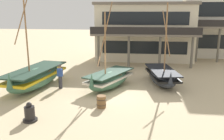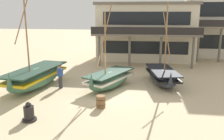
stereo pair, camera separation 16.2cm
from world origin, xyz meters
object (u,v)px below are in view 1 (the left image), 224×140
Objects in this scene: fisherman_by_hull at (60,77)px; harbor_building_main at (144,31)px; fishing_boat_centre_large at (36,77)px; harbor_building_annex at (219,10)px; capstan_winch at (30,114)px; wooden_barrel at (101,102)px; fishing_boat_near_left at (109,79)px; fishing_boat_far_right at (162,76)px.

fisherman_by_hull is 0.15× the size of harbor_building_main.
fishing_boat_centre_large is 0.69× the size of harbor_building_annex.
wooden_barrel is at bearing 33.47° from capstan_winch.
harbor_building_annex is (9.02, 3.00, 2.37)m from harbor_building_main.
fishing_boat_near_left is 3.54× the size of fisherman_by_hull.
wooden_barrel is 0.06× the size of harbor_building_main.
harbor_building_main reaches higher than fishing_boat_near_left.
fishing_boat_centre_large is 15.23m from harbor_building_main.
capstan_winch is at bearing -118.99° from fishing_boat_near_left.
fishing_boat_centre_large is 6.16m from wooden_barrel.
capstan_winch is (-3.21, -5.79, -0.27)m from fishing_boat_near_left.
fishing_boat_centre_large is at bearing -174.87° from fishing_boat_near_left.
harbor_building_annex is (14.92, 15.93, 4.71)m from fisherman_by_hull.
fishing_boat_near_left is at bearing -159.30° from fishing_boat_far_right.
fishing_boat_near_left is 3.48m from fisherman_by_hull.
harbor_building_main reaches higher than fisherman_by_hull.
harbor_building_annex is (14.69, 21.24, 5.16)m from capstan_winch.
wooden_barrel is (3.46, -3.18, -0.48)m from fisherman_by_hull.
harbor_building_main is (5.66, 18.24, 2.78)m from capstan_winch.
fishing_boat_near_left is at bearing 7.87° from fisherman_by_hull.
fishing_boat_far_right is 11.39m from harbor_building_main.
fishing_boat_far_right reaches higher than capstan_winch.
harbor_building_annex reaches higher than fishing_boat_far_right.
fishing_boat_near_left is 1.01× the size of fishing_boat_far_right.
fishing_boat_near_left is 0.54× the size of harbor_building_main.
fishing_boat_near_left reaches higher than fisherman_by_hull.
capstan_winch is (2.03, -5.32, -0.38)m from fishing_boat_centre_large.
fishing_boat_centre_large is 0.69× the size of harbor_building_main.
harbor_building_annex is at bearing 43.61° from fishing_boat_centre_large.
capstan_winch is at bearing -134.02° from fishing_boat_far_right.
fishing_boat_far_right is 6.30m from wooden_barrel.
fishing_boat_near_left is at bearing -126.60° from harbor_building_annex.
harbor_building_annex is (11.46, 19.11, 5.19)m from wooden_barrel.
harbor_building_annex is at bearing 46.88° from fisherman_by_hull.
fishing_boat_near_left is at bearing 61.01° from capstan_winch.
harbor_building_annex is at bearing 53.40° from fishing_boat_near_left.
fishing_boat_centre_large is 10.88× the size of wooden_barrel.
fishing_boat_near_left is at bearing 5.13° from fishing_boat_centre_large.
fishing_boat_far_right is 10.02m from capstan_winch.
capstan_winch is at bearing -146.53° from wooden_barrel.
harbor_building_main is 9.80m from harbor_building_annex.
fishing_boat_far_right reaches higher than wooden_barrel.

